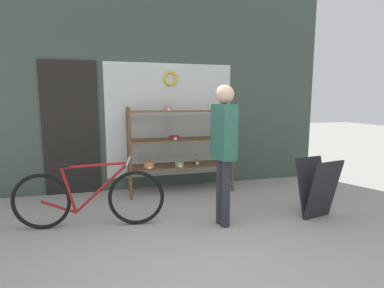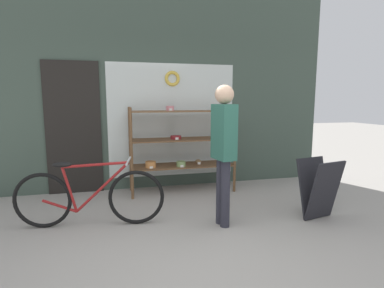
{
  "view_description": "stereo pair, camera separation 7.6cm",
  "coord_description": "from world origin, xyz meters",
  "px_view_note": "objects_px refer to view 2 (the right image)",
  "views": [
    {
      "loc": [
        -0.77,
        -2.34,
        1.49
      ],
      "look_at": [
        0.15,
        1.08,
        0.97
      ],
      "focal_mm": 28.0,
      "sensor_mm": 36.0,
      "label": 1
    },
    {
      "loc": [
        -0.69,
        -2.36,
        1.49
      ],
      "look_at": [
        0.15,
        1.08,
        0.97
      ],
      "focal_mm": 28.0,
      "sensor_mm": 36.0,
      "label": 2
    }
  ],
  "objects_px": {
    "sandwich_board": "(319,189)",
    "bicycle": "(89,197)",
    "display_case": "(182,142)",
    "pedestrian": "(224,144)"
  },
  "relations": [
    {
      "from": "display_case",
      "to": "pedestrian",
      "type": "xyz_separation_m",
      "value": [
        0.19,
        -1.45,
        0.16
      ]
    },
    {
      "from": "display_case",
      "to": "bicycle",
      "type": "height_order",
      "value": "display_case"
    },
    {
      "from": "bicycle",
      "to": "pedestrian",
      "type": "relative_size",
      "value": 1.04
    },
    {
      "from": "sandwich_board",
      "to": "pedestrian",
      "type": "height_order",
      "value": "pedestrian"
    },
    {
      "from": "sandwich_board",
      "to": "bicycle",
      "type": "bearing_deg",
      "value": 159.28
    },
    {
      "from": "display_case",
      "to": "sandwich_board",
      "type": "bearing_deg",
      "value": -47.14
    },
    {
      "from": "pedestrian",
      "to": "display_case",
      "type": "bearing_deg",
      "value": -2.2
    },
    {
      "from": "pedestrian",
      "to": "sandwich_board",
      "type": "bearing_deg",
      "value": -104.15
    },
    {
      "from": "display_case",
      "to": "bicycle",
      "type": "bearing_deg",
      "value": -140.98
    },
    {
      "from": "display_case",
      "to": "pedestrian",
      "type": "bearing_deg",
      "value": -82.5
    }
  ]
}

